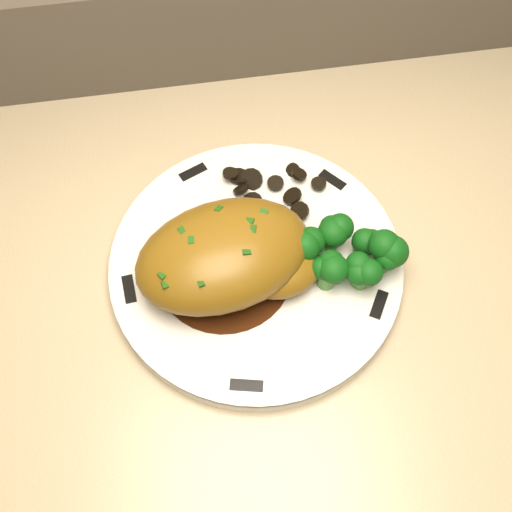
{
  "coord_description": "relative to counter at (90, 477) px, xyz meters",
  "views": [
    {
      "loc": [
        0.02,
        1.49,
        1.37
      ],
      "look_at": [
        0.06,
        1.75,
        0.88
      ],
      "focal_mm": 45.0,
      "sensor_mm": 36.0,
      "label": 1
    }
  ],
  "objects": [
    {
      "name": "counter",
      "position": [
        0.0,
        0.0,
        0.0
      ],
      "size": [
        1.97,
        0.65,
        0.97
      ],
      "color": "brown",
      "rests_on": "ground"
    },
    {
      "name": "plate",
      "position": [
        0.25,
        0.07,
        0.43
      ],
      "size": [
        0.34,
        0.34,
        0.02
      ],
      "primitive_type": "cylinder",
      "rotation": [
        0.0,
        0.0,
        0.37
      ],
      "color": "silver",
      "rests_on": "counter"
    },
    {
      "name": "rim_accent_0",
      "position": [
        0.33,
        0.15,
        0.44
      ],
      "size": [
        0.02,
        0.03,
        0.0
      ],
      "primitive_type": "cube",
      "rotation": [
        0.0,
        0.0,
        2.29
      ],
      "color": "black",
      "rests_on": "plate"
    },
    {
      "name": "rim_accent_1",
      "position": [
        0.2,
        0.18,
        0.44
      ],
      "size": [
        0.03,
        0.02,
        0.0
      ],
      "primitive_type": "cube",
      "rotation": [
        0.0,
        0.0,
        3.55
      ],
      "color": "black",
      "rests_on": "plate"
    },
    {
      "name": "rim_accent_2",
      "position": [
        0.14,
        0.06,
        0.44
      ],
      "size": [
        0.01,
        0.03,
        0.0
      ],
      "primitive_type": "cube",
      "rotation": [
        0.0,
        0.0,
        4.8
      ],
      "color": "black",
      "rests_on": "plate"
    },
    {
      "name": "rim_accent_3",
      "position": [
        0.22,
        -0.04,
        0.44
      ],
      "size": [
        0.03,
        0.02,
        0.0
      ],
      "primitive_type": "cube",
      "rotation": [
        0.0,
        0.0,
        6.06
      ],
      "color": "black",
      "rests_on": "plate"
    },
    {
      "name": "rim_accent_4",
      "position": [
        0.34,
        0.02,
        0.44
      ],
      "size": [
        0.02,
        0.03,
        0.0
      ],
      "primitive_type": "cube",
      "rotation": [
        0.0,
        0.0,
        7.32
      ],
      "color": "black",
      "rests_on": "plate"
    },
    {
      "name": "gravy_pool",
      "position": [
        0.22,
        0.07,
        0.44
      ],
      "size": [
        0.12,
        0.12,
        0.0
      ],
      "primitive_type": "cylinder",
      "color": "#331609",
      "rests_on": "plate"
    },
    {
      "name": "chicken_breast",
      "position": [
        0.22,
        0.07,
        0.47
      ],
      "size": [
        0.17,
        0.13,
        0.06
      ],
      "rotation": [
        0.0,
        0.0,
        0.2
      ],
      "color": "brown",
      "rests_on": "plate"
    },
    {
      "name": "mushroom_pile",
      "position": [
        0.28,
        0.14,
        0.44
      ],
      "size": [
        0.08,
        0.06,
        0.02
      ],
      "color": "black",
      "rests_on": "plate"
    },
    {
      "name": "broccoli_florets",
      "position": [
        0.32,
        0.06,
        0.46
      ],
      "size": [
        0.09,
        0.07,
        0.04
      ],
      "rotation": [
        0.0,
        0.0,
        -0.42
      ],
      "color": "#4A8B3A",
      "rests_on": "plate"
    }
  ]
}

